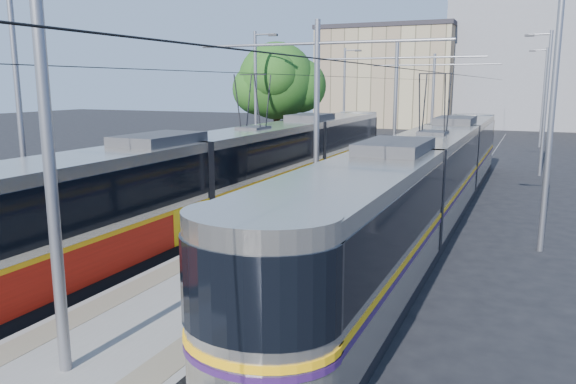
% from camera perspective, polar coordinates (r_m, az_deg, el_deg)
% --- Properties ---
extents(ground, '(160.00, 160.00, 0.00)m').
position_cam_1_polar(ground, '(13.74, -9.44, -11.14)').
color(ground, black).
rests_on(ground, ground).
extents(platform, '(4.00, 50.00, 0.30)m').
position_cam_1_polar(platform, '(28.93, 9.22, 0.87)').
color(platform, gray).
rests_on(platform, ground).
extents(tactile_strip_left, '(0.70, 50.00, 0.01)m').
position_cam_1_polar(tactile_strip_left, '(29.29, 6.49, 1.37)').
color(tactile_strip_left, gray).
rests_on(tactile_strip_left, platform).
extents(tactile_strip_right, '(0.70, 50.00, 0.01)m').
position_cam_1_polar(tactile_strip_right, '(28.58, 12.05, 0.96)').
color(tactile_strip_right, gray).
rests_on(tactile_strip_right, platform).
extents(rails, '(8.71, 70.00, 0.03)m').
position_cam_1_polar(rails, '(28.95, 9.22, 0.61)').
color(rails, gray).
rests_on(rails, ground).
extents(tram_left, '(2.43, 32.01, 5.50)m').
position_cam_1_polar(tram_left, '(23.55, -3.49, 2.55)').
color(tram_left, black).
rests_on(tram_left, ground).
extents(tram_right, '(2.43, 30.73, 5.50)m').
position_cam_1_polar(tram_right, '(21.85, 14.32, 1.97)').
color(tram_right, black).
rests_on(tram_right, ground).
extents(catenary, '(9.20, 70.00, 7.00)m').
position_cam_1_polar(catenary, '(25.76, 7.90, 9.48)').
color(catenary, gray).
rests_on(catenary, platform).
extents(street_lamps, '(15.18, 38.22, 8.00)m').
position_cam_1_polar(street_lamps, '(32.40, 11.26, 9.04)').
color(street_lamps, gray).
rests_on(street_lamps, ground).
extents(shelter, '(0.59, 0.94, 2.04)m').
position_cam_1_polar(shelter, '(23.37, 8.15, 1.55)').
color(shelter, black).
rests_on(shelter, platform).
extents(tree, '(5.31, 4.91, 7.72)m').
position_cam_1_polar(tree, '(35.90, -0.55, 11.07)').
color(tree, '#382314').
rests_on(tree, ground).
extents(building_left, '(16.32, 12.24, 12.05)m').
position_cam_1_polar(building_left, '(72.64, 10.36, 11.46)').
color(building_left, tan).
rests_on(building_left, ground).
extents(building_centre, '(18.36, 14.28, 16.61)m').
position_cam_1_polar(building_centre, '(74.68, 23.49, 12.48)').
color(building_centre, gray).
rests_on(building_centre, ground).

